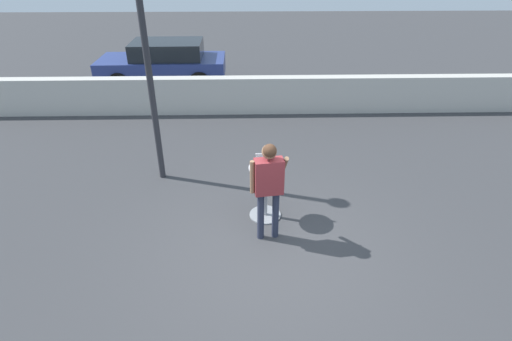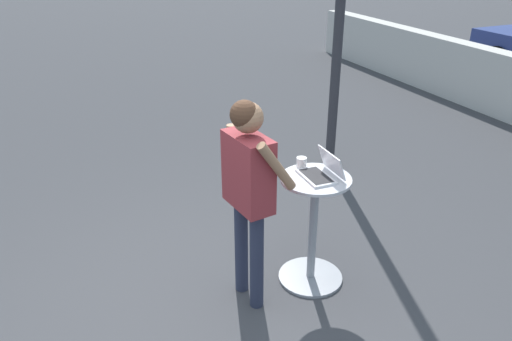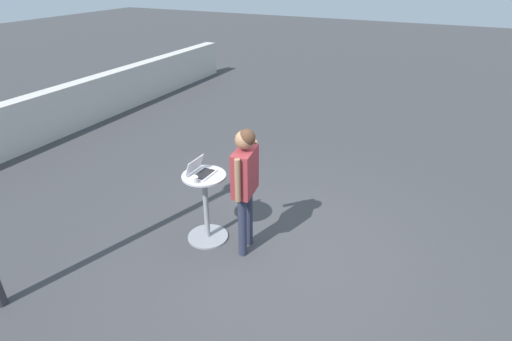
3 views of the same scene
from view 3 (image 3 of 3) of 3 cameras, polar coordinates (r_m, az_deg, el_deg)
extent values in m
plane|color=#3D3D3F|center=(5.35, 3.32, -12.03)|extent=(50.00, 50.00, 0.00)
cylinder|color=gray|center=(5.68, -6.87, -9.32)|extent=(0.56, 0.56, 0.03)
cylinder|color=gray|center=(5.41, -7.15, -5.24)|extent=(0.07, 0.07, 0.94)
cylinder|color=#B7B7BC|center=(5.17, -7.46, -0.74)|extent=(0.58, 0.58, 0.02)
cube|color=silver|center=(5.16, -7.47, -0.53)|extent=(0.35, 0.21, 0.02)
cube|color=black|center=(5.15, -7.47, -0.44)|extent=(0.30, 0.17, 0.00)
cube|color=silver|center=(5.18, -8.77, 0.79)|extent=(0.34, 0.08, 0.19)
cube|color=white|center=(5.18, -8.72, 0.79)|extent=(0.32, 0.07, 0.17)
cylinder|color=white|center=(4.97, -8.75, -1.31)|extent=(0.09, 0.09, 0.09)
torus|color=white|center=(5.01, -8.41, -1.03)|extent=(0.04, 0.01, 0.04)
cylinder|color=#282D42|center=(5.11, -1.95, -8.02)|extent=(0.11, 0.11, 0.87)
cylinder|color=#282D42|center=(5.29, -1.07, -6.57)|extent=(0.11, 0.11, 0.87)
cube|color=maroon|center=(4.83, -1.61, -0.22)|extent=(0.47, 0.28, 0.57)
sphere|color=#936B4C|center=(4.64, -1.67, 4.41)|extent=(0.23, 0.23, 0.23)
sphere|color=#472D1E|center=(4.62, -1.35, 4.69)|extent=(0.21, 0.21, 0.21)
cylinder|color=#936B4C|center=(4.61, -2.65, -1.46)|extent=(0.07, 0.07, 0.55)
cylinder|color=#936B4C|center=(5.01, -1.55, 2.46)|extent=(0.12, 0.33, 0.42)
camera|label=1|loc=(4.77, 75.70, 18.78)|focal=28.00mm
camera|label=2|loc=(6.92, 21.08, 20.46)|focal=35.00mm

